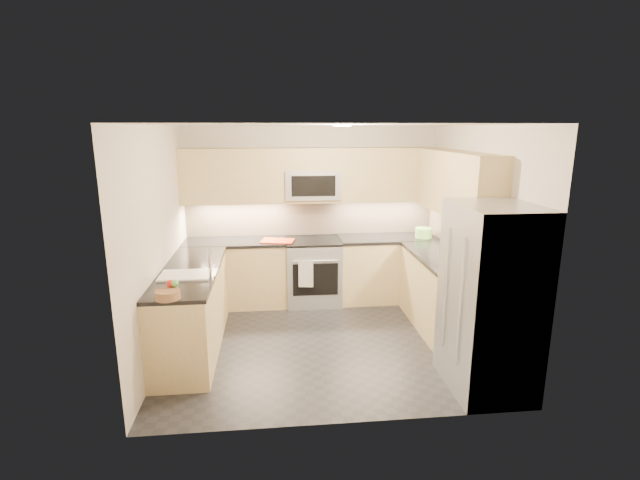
{
  "coord_description": "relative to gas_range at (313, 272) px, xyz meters",
  "views": [
    {
      "loc": [
        -0.56,
        -5.05,
        2.46
      ],
      "look_at": [
        0.0,
        0.35,
        1.15
      ],
      "focal_mm": 26.0,
      "sensor_mm": 36.0,
      "label": 1
    }
  ],
  "objects": [
    {
      "name": "sink_basin",
      "position": [
        -1.5,
        -1.53,
        0.42
      ],
      "size": [
        0.52,
        0.38,
        0.16
      ],
      "primitive_type": "cube",
      "color": "white",
      "rests_on": "base_cab_peninsula"
    },
    {
      "name": "countertop_back_left",
      "position": [
        -1.09,
        0.02,
        0.47
      ],
      "size": [
        1.42,
        0.63,
        0.04
      ],
      "primitive_type": "cube",
      "color": "black",
      "rests_on": "base_cab_back_left"
    },
    {
      "name": "wall_front",
      "position": [
        0.0,
        -2.88,
        0.79
      ],
      "size": [
        3.6,
        0.02,
        2.5
      ],
      "primitive_type": "cube",
      "color": "beige",
      "rests_on": "floor"
    },
    {
      "name": "base_cab_peninsula",
      "position": [
        -1.5,
        -1.28,
        -0.01
      ],
      "size": [
        0.6,
        2.0,
        0.9
      ],
      "primitive_type": "cube",
      "color": "#D5BB80",
      "rests_on": "floor"
    },
    {
      "name": "wall_left",
      "position": [
        -1.8,
        -1.28,
        0.79
      ],
      "size": [
        0.02,
        3.2,
        2.5
      ],
      "primitive_type": "cube",
      "color": "beige",
      "rests_on": "floor"
    },
    {
      "name": "cutting_board",
      "position": [
        -0.5,
        -0.07,
        0.49
      ],
      "size": [
        0.49,
        0.39,
        0.01
      ],
      "primitive_type": "cube",
      "rotation": [
        0.0,
        0.0,
        -0.22
      ],
      "color": "red",
      "rests_on": "countertop_back_left"
    },
    {
      "name": "floor",
      "position": [
        0.0,
        -1.28,
        -0.46
      ],
      "size": [
        3.6,
        3.2,
        0.0
      ],
      "primitive_type": "cube",
      "color": "#232328",
      "rests_on": "ground"
    },
    {
      "name": "fruit_apple",
      "position": [
        -1.53,
        -2.1,
        0.6
      ],
      "size": [
        0.07,
        0.07,
        0.07
      ],
      "primitive_type": "sphere",
      "color": "red",
      "rests_on": "fruit_basket"
    },
    {
      "name": "faucet",
      "position": [
        -1.24,
        -1.53,
        0.62
      ],
      "size": [
        0.03,
        0.03,
        0.28
      ],
      "primitive_type": "cylinder",
      "color": "silver",
      "rests_on": "countertop_peninsula"
    },
    {
      "name": "microwave",
      "position": [
        0.0,
        0.12,
        1.24
      ],
      "size": [
        0.76,
        0.4,
        0.4
      ],
      "primitive_type": "cube",
      "color": "#A0A1A7",
      "rests_on": "upper_cab_back"
    },
    {
      "name": "fruit_pear",
      "position": [
        -1.49,
        -2.11,
        0.6
      ],
      "size": [
        0.07,
        0.07,
        0.07
      ],
      "primitive_type": "sphere",
      "color": "#5BAD4A",
      "rests_on": "fruit_basket"
    },
    {
      "name": "upper_cab_back",
      "position": [
        0.0,
        0.15,
        1.37
      ],
      "size": [
        3.6,
        0.35,
        0.75
      ],
      "primitive_type": "cube",
      "color": "#D5BB80",
      "rests_on": "wall_back"
    },
    {
      "name": "upper_cab_right",
      "position": [
        1.62,
        -1.0,
        1.37
      ],
      "size": [
        0.35,
        1.95,
        0.75
      ],
      "primitive_type": "cube",
      "color": "#D5BB80",
      "rests_on": "wall_right"
    },
    {
      "name": "microwave_door",
      "position": [
        0.0,
        -0.08,
        1.24
      ],
      "size": [
        0.6,
        0.01,
        0.28
      ],
      "primitive_type": "cube",
      "color": "black",
      "rests_on": "microwave"
    },
    {
      "name": "base_cab_back_left",
      "position": [
        -1.09,
        0.02,
        -0.01
      ],
      "size": [
        1.42,
        0.6,
        0.9
      ],
      "primitive_type": "cube",
      "color": "#D5BB80",
      "rests_on": "floor"
    },
    {
      "name": "oven_handle",
      "position": [
        0.0,
        -0.35,
        0.26
      ],
      "size": [
        0.6,
        0.02,
        0.02
      ],
      "primitive_type": "cylinder",
      "rotation": [
        0.0,
        1.57,
        0.0
      ],
      "color": "#B2B5BA",
      "rests_on": "gas_range"
    },
    {
      "name": "fridge_handle_left",
      "position": [
        1.08,
        -2.61,
        0.49
      ],
      "size": [
        0.02,
        0.02,
        1.2
      ],
      "primitive_type": "cylinder",
      "color": "#B2B5BA",
      "rests_on": "refrigerator"
    },
    {
      "name": "backsplash_right",
      "position": [
        1.8,
        -0.82,
        0.74
      ],
      "size": [
        0.01,
        2.3,
        0.51
      ],
      "primitive_type": "cube",
      "color": "tan",
      "rests_on": "wall_right"
    },
    {
      "name": "utensil_bowl",
      "position": [
        1.58,
        -0.06,
        0.55
      ],
      "size": [
        0.26,
        0.26,
        0.14
      ],
      "primitive_type": "cylinder",
      "rotation": [
        0.0,
        0.0,
        -0.08
      ],
      "color": "#73BC50",
      "rests_on": "countertop_back_right"
    },
    {
      "name": "countertop_right",
      "position": [
        1.5,
        -1.12,
        0.47
      ],
      "size": [
        0.63,
        1.7,
        0.04
      ],
      "primitive_type": "cube",
      "color": "black",
      "rests_on": "base_cab_right"
    },
    {
      "name": "base_cab_right",
      "position": [
        1.5,
        -1.12,
        -0.01
      ],
      "size": [
        0.6,
        1.7,
        0.9
      ],
      "primitive_type": "cube",
      "color": "#D5BB80",
      "rests_on": "floor"
    },
    {
      "name": "range_cooktop",
      "position": [
        0.0,
        0.0,
        0.46
      ],
      "size": [
        0.76,
        0.65,
        0.03
      ],
      "primitive_type": "cube",
      "color": "black",
      "rests_on": "gas_range"
    },
    {
      "name": "ceiling",
      "position": [
        0.0,
        -1.28,
        2.04
      ],
      "size": [
        3.6,
        3.2,
        0.02
      ],
      "primitive_type": "cube",
      "color": "beige",
      "rests_on": "wall_back"
    },
    {
      "name": "wall_back",
      "position": [
        0.0,
        0.32,
        0.79
      ],
      "size": [
        3.6,
        0.02,
        2.5
      ],
      "primitive_type": "cube",
      "color": "beige",
      "rests_on": "floor"
    },
    {
      "name": "fridge_handle_right",
      "position": [
        1.08,
        -2.25,
        0.49
      ],
      "size": [
        0.02,
        0.02,
        1.2
      ],
      "primitive_type": "cylinder",
      "color": "#B2B5BA",
      "rests_on": "refrigerator"
    },
    {
      "name": "backsplash_back",
      "position": [
        0.0,
        0.32,
        0.74
      ],
      "size": [
        3.6,
        0.01,
        0.51
      ],
      "primitive_type": "cube",
      "color": "tan",
      "rests_on": "wall_back"
    },
    {
      "name": "wall_right",
      "position": [
        1.8,
        -1.28,
        0.79
      ],
      "size": [
        0.02,
        3.2,
        2.5
      ],
      "primitive_type": "cube",
      "color": "beige",
      "rests_on": "floor"
    },
    {
      "name": "base_cab_back_right",
      "position": [
        1.09,
        0.02,
        -0.01
      ],
      "size": [
        1.42,
        0.6,
        0.9
      ],
      "primitive_type": "cube",
      "color": "#D5BB80",
      "rests_on": "floor"
    },
    {
      "name": "refrigerator",
      "position": [
        1.45,
        -2.43,
        0.45
      ],
      "size": [
        0.7,
        0.9,
        1.8
      ],
      "primitive_type": "cube",
      "color": "#A1A4A8",
      "rests_on": "floor"
    },
    {
      "name": "oven_door_glass",
      "position": [
        0.0,
        -0.33,
        -0.01
      ],
      "size": [
        0.62,
        0.02,
        0.45
      ],
      "primitive_type": "cube",
      "color": "black",
      "rests_on": "gas_range"
    },
    {
      "name": "countertop_back_right",
      "position": [
        1.09,
        0.02,
        0.47
      ],
      "size": [
        1.42,
        0.63,
        0.04
      ],
      "primitive_type": "cube",
      "color": "black",
      "rests_on": "base_cab_back_right"
    },
    {
      "name": "dish_towel_check",
      "position": [
        -0.13,
        -0.37,
        0.1
      ],
      "size": [
        0.2,
        0.05,
        0.37
      ],
      "primitive_type": "cube",
      "rotation": [
        0.0,
        0.0,
        -0.16
      ],
      "color": "white",
      "rests_on": "oven_handle"
    },
    {
      "name": "countertop_peninsula",
      "position": [
        -1.5,
        -1.28,
        0.47
      ],
      "size": [
        0.63,
        2.0,
        0.04
      ],
      "primitive_type": "cube",
      "color": "black",
      "rests_on": "base_cab_peninsula"
    },
    {
      "name": "gas_range",
      "position": [
        0.0,
        0.0,
        0.0
      ],
      "size": [
        0.76,
        0.65,
        0.91
      ],
      "primitive_type": "cube",
      "color": "#A5A8AD",
      "rests_on": "floor"
    },
    {
      "name": "fruit_basket",
      "position": [
        -1.54,
        -2.2,
        0.53
      ],
      "size": [
        0.23,
        0.23,
        0.08
      ],
      "primitive_type": "cylinder",
      "rotation": [
        0.0,
        0.0,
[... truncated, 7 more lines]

